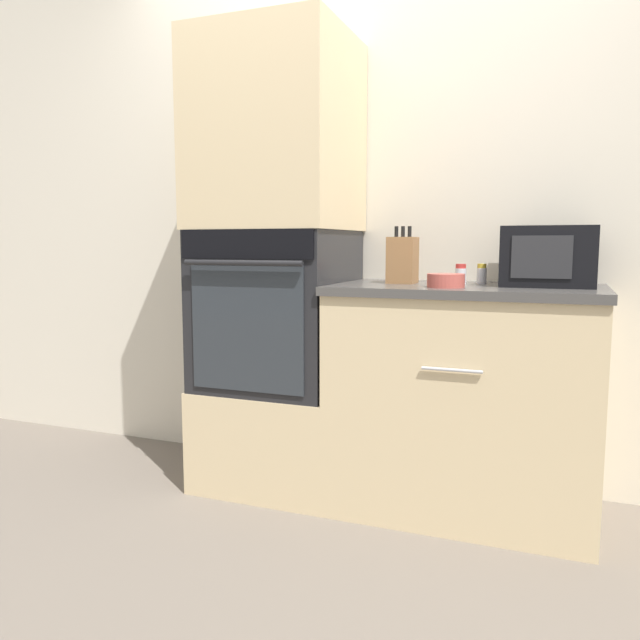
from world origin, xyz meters
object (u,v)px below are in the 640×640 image
condiment_jar_mid (461,274)px  wall_oven (277,309)px  bowl (446,281)px  condiment_jar_near (482,274)px  knife_block (403,260)px  condiment_jar_far (395,273)px  microwave (549,256)px

condiment_jar_mid → wall_oven: bearing=-175.4°
bowl → wall_oven: bearing=169.3°
wall_oven → condiment_jar_near: (0.89, 0.13, 0.17)m
knife_block → condiment_jar_far: knife_block is taller
microwave → condiment_jar_mid: size_ratio=4.15×
knife_block → condiment_jar_far: bearing=115.1°
condiment_jar_near → condiment_jar_far: condiment_jar_near is taller
microwave → condiment_jar_near: size_ratio=4.14×
condiment_jar_near → microwave: bearing=-9.8°
bowl → condiment_jar_far: condiment_jar_far is taller
condiment_jar_mid → condiment_jar_far: (-0.32, 0.14, -0.01)m
knife_block → bowl: knife_block is taller
bowl → knife_block: bearing=139.0°
knife_block → condiment_jar_mid: 0.25m
bowl → condiment_jar_far: size_ratio=1.99×
condiment_jar_near → wall_oven: bearing=-171.8°
knife_block → condiment_jar_far: size_ratio=3.32×
wall_oven → microwave: bearing=4.1°
wall_oven → microwave: size_ratio=2.04×
wall_oven → condiment_jar_far: bearing=22.3°
condiment_jar_mid → condiment_jar_far: size_ratio=1.16×
knife_block → condiment_jar_near: bearing=15.4°
wall_oven → bowl: 0.81m
microwave → knife_block: (-0.58, -0.04, -0.02)m
bowl → condiment_jar_far: (-0.29, 0.35, 0.01)m
microwave → condiment_jar_near: microwave is taller
wall_oven → condiment_jar_far: wall_oven is taller
condiment_jar_mid → knife_block: bearing=-174.0°
microwave → bowl: microwave is taller
microwave → bowl: (-0.36, -0.23, -0.09)m
wall_oven → microwave: microwave is taller
condiment_jar_near → condiment_jar_far: size_ratio=1.16×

